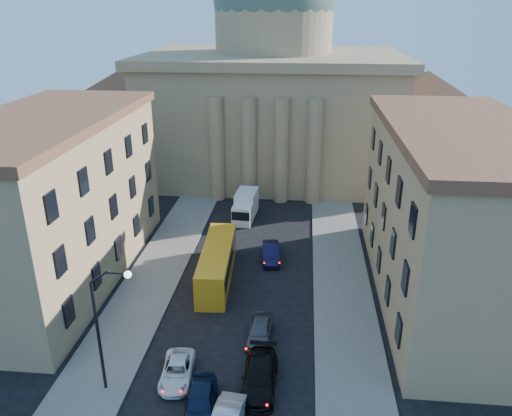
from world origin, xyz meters
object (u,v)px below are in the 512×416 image
Objects in this scene: city_bus at (217,262)px; box_truck at (245,207)px; car_left_near at (200,402)px; street_lamp at (105,321)px.

box_truck is at bearing 83.42° from city_bus.
car_left_near is 16.15m from city_bus.
street_lamp is 1.90× the size of car_left_near.
car_left_near is at bearing -86.89° from city_bus.
car_left_near is 0.82× the size of box_truck.
city_bus is 1.94× the size of box_truck.
car_left_near is at bearing -84.09° from box_truck.
city_bus reaches higher than box_truck.
box_truck is at bearing 79.79° from street_lamp.
street_lamp is 1.55× the size of box_truck.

